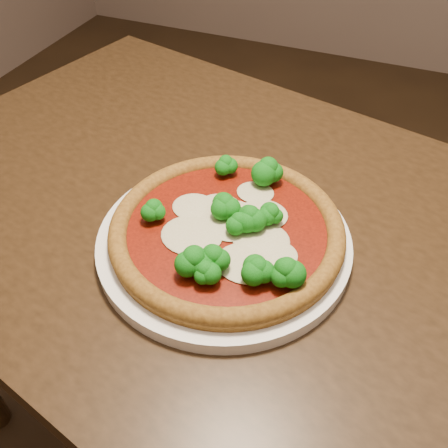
% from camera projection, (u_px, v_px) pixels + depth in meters
% --- Properties ---
extents(floor, '(4.00, 4.00, 0.00)m').
position_uv_depth(floor, '(334.00, 394.00, 1.31)').
color(floor, black).
rests_on(floor, ground).
extents(dining_table, '(1.29, 0.97, 0.75)m').
position_uv_depth(dining_table, '(246.00, 272.00, 0.77)').
color(dining_table, black).
rests_on(dining_table, floor).
extents(plate, '(0.33, 0.33, 0.02)m').
position_uv_depth(plate, '(224.00, 241.00, 0.65)').
color(plate, white).
rests_on(plate, dining_table).
extents(pizza, '(0.30, 0.30, 0.06)m').
position_uv_depth(pizza, '(229.00, 229.00, 0.64)').
color(pizza, '#8C5E21').
rests_on(pizza, plate).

